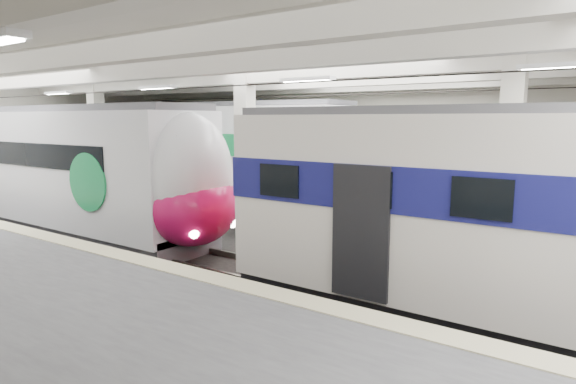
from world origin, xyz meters
The scene contains 4 objects.
station_hall centered at (0.00, -1.74, 3.24)m, with size 36.00×24.00×5.75m.
modern_emu centered at (-7.35, 0.00, 2.12)m, with size 13.30×2.75×4.31m.
older_rer centered at (6.33, 0.00, 2.17)m, with size 12.38×2.73×4.13m.
far_train centered at (-8.00, 5.50, 2.35)m, with size 14.38×3.58×4.54m.
Camera 1 is at (7.07, -9.24, 3.89)m, focal length 30.00 mm.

